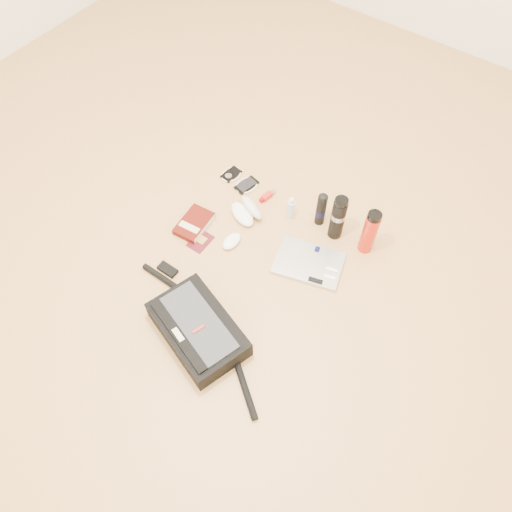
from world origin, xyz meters
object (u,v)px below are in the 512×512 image
(thermos_red, at_px, (370,232))
(book, at_px, (194,224))
(messenger_bag, at_px, (198,329))
(laptop, at_px, (309,263))
(thermos_black, at_px, (338,218))

(thermos_red, bearing_deg, book, -153.14)
(messenger_bag, relative_size, book, 4.05)
(laptop, bearing_deg, messenger_bag, -125.06)
(laptop, relative_size, thermos_red, 1.37)
(laptop, xyz_separation_m, book, (-0.53, -0.13, 0.01))
(laptop, height_order, thermos_black, thermos_black)
(book, bearing_deg, laptop, 7.69)
(book, height_order, thermos_black, thermos_black)
(book, bearing_deg, thermos_black, 25.71)
(laptop, distance_m, thermos_black, 0.23)
(laptop, height_order, thermos_red, thermos_red)
(messenger_bag, relative_size, thermos_red, 3.21)
(thermos_black, bearing_deg, laptop, -91.70)
(laptop, relative_size, book, 1.73)
(book, xyz_separation_m, thermos_red, (0.68, 0.34, 0.10))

